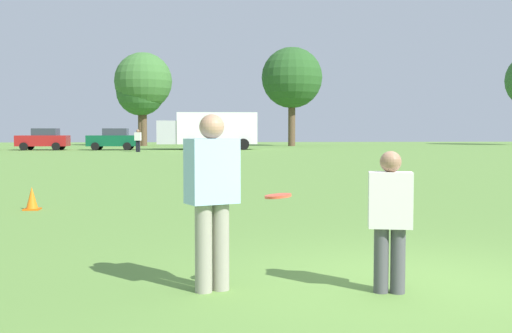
{
  "coord_description": "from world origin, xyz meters",
  "views": [
    {
      "loc": [
        -2.28,
        -6.53,
        1.64
      ],
      "look_at": [
        -1.63,
        0.89,
        1.22
      ],
      "focal_mm": 44.27,
      "sensor_mm": 36.0,
      "label": 1
    }
  ],
  "objects_px": {
    "box_truck": "(210,129)",
    "bystander_sideline_watcher": "(138,139)",
    "traffic_cone": "(32,199)",
    "parked_car_mid_right": "(113,139)",
    "player_defender": "(390,214)",
    "parked_car_center": "(43,139)",
    "frisbee": "(278,196)",
    "player_thrower": "(212,192)"
  },
  "relations": [
    {
      "from": "parked_car_center",
      "to": "player_thrower",
      "type": "bearing_deg",
      "value": -74.52
    },
    {
      "from": "parked_car_center",
      "to": "box_truck",
      "type": "relative_size",
      "value": 0.49
    },
    {
      "from": "frisbee",
      "to": "box_truck",
      "type": "bearing_deg",
      "value": 89.98
    },
    {
      "from": "player_thrower",
      "to": "traffic_cone",
      "type": "distance_m",
      "value": 7.87
    },
    {
      "from": "traffic_cone",
      "to": "parked_car_mid_right",
      "type": "height_order",
      "value": "parked_car_mid_right"
    },
    {
      "from": "player_defender",
      "to": "box_truck",
      "type": "bearing_deg",
      "value": 91.32
    },
    {
      "from": "parked_car_center",
      "to": "traffic_cone",
      "type": "bearing_deg",
      "value": -76.71
    },
    {
      "from": "box_truck",
      "to": "parked_car_center",
      "type": "bearing_deg",
      "value": -178.95
    },
    {
      "from": "parked_car_mid_right",
      "to": "bystander_sideline_watcher",
      "type": "height_order",
      "value": "parked_car_mid_right"
    },
    {
      "from": "parked_car_mid_right",
      "to": "bystander_sideline_watcher",
      "type": "distance_m",
      "value": 5.74
    },
    {
      "from": "box_truck",
      "to": "bystander_sideline_watcher",
      "type": "height_order",
      "value": "box_truck"
    },
    {
      "from": "traffic_cone",
      "to": "parked_car_center",
      "type": "distance_m",
      "value": 42.11
    },
    {
      "from": "parked_car_mid_right",
      "to": "box_truck",
      "type": "distance_m",
      "value": 8.17
    },
    {
      "from": "player_defender",
      "to": "player_thrower",
      "type": "bearing_deg",
      "value": 172.68
    },
    {
      "from": "frisbee",
      "to": "box_truck",
      "type": "height_order",
      "value": "box_truck"
    },
    {
      "from": "frisbee",
      "to": "box_truck",
      "type": "xyz_separation_m",
      "value": [
        0.02,
        48.37,
        0.76
      ]
    },
    {
      "from": "player_thrower",
      "to": "box_truck",
      "type": "bearing_deg",
      "value": 89.21
    },
    {
      "from": "player_thrower",
      "to": "parked_car_center",
      "type": "xyz_separation_m",
      "value": [
        -13.28,
        47.92,
        -0.09
      ]
    },
    {
      "from": "box_truck",
      "to": "bystander_sideline_watcher",
      "type": "relative_size",
      "value": 4.93
    },
    {
      "from": "traffic_cone",
      "to": "box_truck",
      "type": "xyz_separation_m",
      "value": [
        4.27,
        41.23,
        1.52
      ]
    },
    {
      "from": "parked_car_center",
      "to": "box_truck",
      "type": "distance_m",
      "value": 13.97
    },
    {
      "from": "player_thrower",
      "to": "bystander_sideline_watcher",
      "type": "relative_size",
      "value": 1.04
    },
    {
      "from": "player_defender",
      "to": "parked_car_center",
      "type": "relative_size",
      "value": 0.34
    },
    {
      "from": "player_thrower",
      "to": "box_truck",
      "type": "distance_m",
      "value": 48.19
    },
    {
      "from": "parked_car_mid_right",
      "to": "bystander_sideline_watcher",
      "type": "relative_size",
      "value": 2.44
    },
    {
      "from": "player_thrower",
      "to": "traffic_cone",
      "type": "height_order",
      "value": "player_thrower"
    },
    {
      "from": "parked_car_mid_right",
      "to": "bystander_sideline_watcher",
      "type": "xyz_separation_m",
      "value": [
        2.54,
        -5.15,
        0.05
      ]
    },
    {
      "from": "player_thrower",
      "to": "bystander_sideline_watcher",
      "type": "xyz_separation_m",
      "value": [
        -4.9,
        42.4,
        -0.04
      ]
    },
    {
      "from": "player_thrower",
      "to": "frisbee",
      "type": "bearing_deg",
      "value": -16.04
    },
    {
      "from": "bystander_sideline_watcher",
      "to": "player_defender",
      "type": "bearing_deg",
      "value": -81.09
    },
    {
      "from": "traffic_cone",
      "to": "parked_car_mid_right",
      "type": "relative_size",
      "value": 0.11
    },
    {
      "from": "parked_car_center",
      "to": "parked_car_mid_right",
      "type": "distance_m",
      "value": 5.85
    },
    {
      "from": "frisbee",
      "to": "player_defender",
      "type": "bearing_deg",
      "value": -2.1
    },
    {
      "from": "frisbee",
      "to": "parked_car_center",
      "type": "relative_size",
      "value": 0.06
    },
    {
      "from": "player_defender",
      "to": "parked_car_center",
      "type": "distance_m",
      "value": 50.45
    },
    {
      "from": "frisbee",
      "to": "parked_car_center",
      "type": "height_order",
      "value": "parked_car_center"
    },
    {
      "from": "frisbee",
      "to": "parked_car_center",
      "type": "xyz_separation_m",
      "value": [
        -13.93,
        48.11,
        -0.07
      ]
    },
    {
      "from": "player_defender",
      "to": "parked_car_center",
      "type": "xyz_separation_m",
      "value": [
        -15.06,
        48.15,
        0.12
      ]
    },
    {
      "from": "player_thrower",
      "to": "parked_car_center",
      "type": "relative_size",
      "value": 0.43
    },
    {
      "from": "bystander_sideline_watcher",
      "to": "traffic_cone",
      "type": "bearing_deg",
      "value": -87.9
    },
    {
      "from": "parked_car_center",
      "to": "frisbee",
      "type": "bearing_deg",
      "value": -73.85
    },
    {
      "from": "parked_car_center",
      "to": "box_truck",
      "type": "height_order",
      "value": "box_truck"
    }
  ]
}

